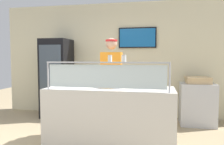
# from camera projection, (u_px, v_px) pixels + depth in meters

# --- Properties ---
(ground_plane) EXTENTS (12.00, 12.00, 0.00)m
(ground_plane) POSITION_uv_depth(u_px,v_px,m) (117.00, 135.00, 4.06)
(ground_plane) COLOR tan
(ground_plane) RESTS_ON ground
(shop_rear_unit) EXTENTS (6.30, 0.13, 2.70)m
(shop_rear_unit) POSITION_uv_depth(u_px,v_px,m) (128.00, 59.00, 5.40)
(shop_rear_unit) COLOR beige
(shop_rear_unit) RESTS_ON ground
(serving_counter) EXTENTS (1.90, 0.75, 0.95)m
(serving_counter) POSITION_uv_depth(u_px,v_px,m) (110.00, 119.00, 3.41)
(serving_counter) COLOR silver
(serving_counter) RESTS_ON ground
(sneeze_guard) EXTENTS (1.72, 0.06, 0.40)m
(sneeze_guard) POSITION_uv_depth(u_px,v_px,m) (105.00, 72.00, 3.06)
(sneeze_guard) COLOR #B2B5BC
(sneeze_guard) RESTS_ON serving_counter
(pizza_tray) EXTENTS (0.48, 0.48, 0.04)m
(pizza_tray) POSITION_uv_depth(u_px,v_px,m) (109.00, 86.00, 3.44)
(pizza_tray) COLOR #9EA0A8
(pizza_tray) RESTS_ON serving_counter
(pizza_server) EXTENTS (0.15, 0.29, 0.01)m
(pizza_server) POSITION_uv_depth(u_px,v_px,m) (110.00, 85.00, 3.42)
(pizza_server) COLOR #ADAFB7
(pizza_server) RESTS_ON pizza_tray
(parmesan_shaker) EXTENTS (0.06, 0.06, 0.09)m
(parmesan_shaker) POSITION_uv_depth(u_px,v_px,m) (110.00, 59.00, 3.03)
(parmesan_shaker) COLOR white
(parmesan_shaker) RESTS_ON sneeze_guard
(pepper_flake_shaker) EXTENTS (0.07, 0.07, 0.09)m
(pepper_flake_shaker) POSITION_uv_depth(u_px,v_px,m) (124.00, 59.00, 2.99)
(pepper_flake_shaker) COLOR white
(pepper_flake_shaker) RESTS_ON sneeze_guard
(worker_figure) EXTENTS (0.41, 0.50, 1.76)m
(worker_figure) POSITION_uv_depth(u_px,v_px,m) (112.00, 79.00, 4.15)
(worker_figure) COLOR #23232D
(worker_figure) RESTS_ON ground
(drink_fridge) EXTENTS (0.62, 0.67, 1.83)m
(drink_fridge) POSITION_uv_depth(u_px,v_px,m) (57.00, 78.00, 5.32)
(drink_fridge) COLOR black
(drink_fridge) RESTS_ON ground
(prep_shelf) EXTENTS (0.70, 0.55, 0.87)m
(prep_shelf) POSITION_uv_depth(u_px,v_px,m) (197.00, 104.00, 4.68)
(prep_shelf) COLOR #B7BABF
(prep_shelf) RESTS_ON ground
(pizza_box_stack) EXTENTS (0.49, 0.49, 0.13)m
(pizza_box_stack) POSITION_uv_depth(u_px,v_px,m) (198.00, 80.00, 4.65)
(pizza_box_stack) COLOR tan
(pizza_box_stack) RESTS_ON prep_shelf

